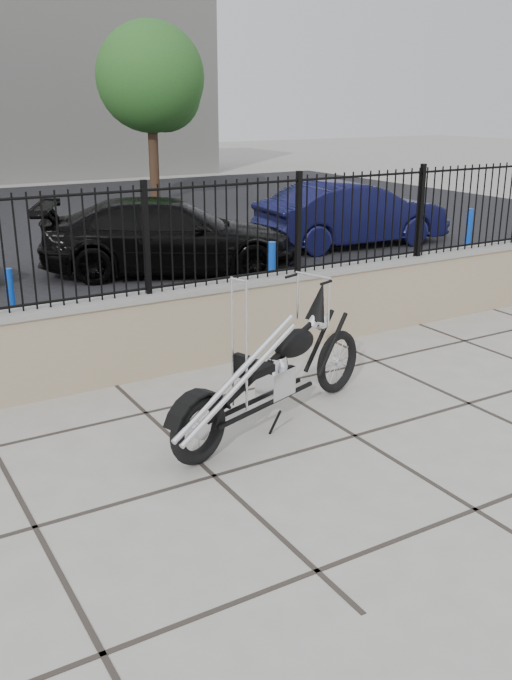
% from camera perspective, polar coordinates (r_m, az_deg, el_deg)
% --- Properties ---
extents(ground_plane, '(90.00, 90.00, 0.00)m').
position_cam_1_polar(ground_plane, '(6.92, 7.84, -7.55)').
color(ground_plane, '#99968E').
rests_on(ground_plane, ground).
extents(parking_lot, '(30.00, 30.00, 0.00)m').
position_cam_1_polar(parking_lot, '(18.01, -17.77, 7.98)').
color(parking_lot, black).
rests_on(parking_lot, ground).
extents(retaining_wall, '(14.00, 0.36, 0.96)m').
position_cam_1_polar(retaining_wall, '(8.69, -2.24, 1.51)').
color(retaining_wall, gray).
rests_on(retaining_wall, ground_plane).
extents(iron_fence, '(14.00, 0.08, 1.20)m').
position_cam_1_polar(iron_fence, '(8.44, -2.34, 8.54)').
color(iron_fence, black).
rests_on(iron_fence, retaining_wall).
extents(chopper_motorcycle, '(2.65, 1.30, 1.58)m').
position_cam_1_polar(chopper_motorcycle, '(6.77, 1.30, -0.69)').
color(chopper_motorcycle, black).
rests_on(chopper_motorcycle, ground_plane).
extents(car_black, '(5.00, 3.59, 1.35)m').
position_cam_1_polar(car_black, '(13.28, -6.84, 8.20)').
color(car_black, black).
rests_on(car_black, parking_lot).
extents(car_blue, '(4.28, 1.76, 1.38)m').
position_cam_1_polar(car_blue, '(15.82, 7.63, 9.87)').
color(car_blue, '#0E1036').
rests_on(car_blue, parking_lot).
extents(bollard_a, '(0.12, 0.12, 0.88)m').
position_cam_1_polar(bollard_a, '(10.29, -18.83, 2.99)').
color(bollard_a, '#0B55A9').
rests_on(bollard_a, ground_plane).
extents(bollard_b, '(0.15, 0.15, 0.99)m').
position_cam_1_polar(bollard_b, '(11.01, 1.26, 5.25)').
color(bollard_b, '#0C2BB4').
rests_on(bollard_b, ground_plane).
extents(bollard_c, '(0.13, 0.13, 1.03)m').
position_cam_1_polar(bollard_c, '(14.77, 16.48, 7.98)').
color(bollard_c, '#0B1FA9').
rests_on(bollard_c, ground_plane).
extents(tree_right, '(3.22, 3.22, 5.44)m').
position_cam_1_polar(tree_right, '(22.97, -8.40, 20.29)').
color(tree_right, '#382619').
rests_on(tree_right, ground_plane).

